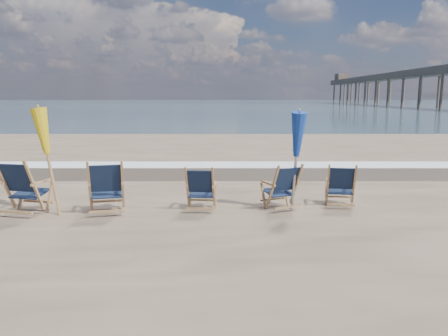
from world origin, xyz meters
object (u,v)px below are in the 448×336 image
object	(u,v)px
beach_chair_2	(213,189)
umbrella_blue	(296,139)
beach_chair_3	(296,186)
umbrella_yellow	(48,136)
beach_chair_4	(354,186)
beach_chair_1	(123,187)
beach_chair_0	(34,188)
fishing_pier	(435,82)

from	to	relation	value
beach_chair_2	umbrella_blue	size ratio (longest dim) A/B	0.47
beach_chair_3	umbrella_yellow	distance (m)	4.82
beach_chair_2	beach_chair_4	world-z (taller)	beach_chair_2
beach_chair_1	beach_chair_3	world-z (taller)	beach_chair_1
beach_chair_3	beach_chair_4	world-z (taller)	beach_chair_3
beach_chair_1	umbrella_blue	distance (m)	3.43
beach_chair_0	fishing_pier	bearing A→B (deg)	-107.63
beach_chair_0	beach_chair_3	size ratio (longest dim) A/B	1.17
beach_chair_4	fishing_pier	bearing A→B (deg)	-107.54
beach_chair_0	beach_chair_1	bearing A→B (deg)	-160.26
beach_chair_0	beach_chair_1	size ratio (longest dim) A/B	1.03
beach_chair_3	beach_chair_0	bearing A→B (deg)	-17.21
beach_chair_1	beach_chair_3	bearing A→B (deg)	173.33
umbrella_yellow	fishing_pier	size ratio (longest dim) A/B	0.01
beach_chair_1	fishing_pier	xyz separation A→B (m)	(39.92, 71.77, 4.11)
beach_chair_1	umbrella_yellow	size ratio (longest dim) A/B	0.54
beach_chair_2	beach_chair_3	distance (m)	1.65
beach_chair_0	umbrella_yellow	bearing A→B (deg)	-127.82
beach_chair_0	beach_chair_2	size ratio (longest dim) A/B	1.21
beach_chair_4	fishing_pier	xyz separation A→B (m)	(35.40, 71.33, 4.19)
beach_chair_4	fishing_pier	world-z (taller)	fishing_pier
beach_chair_1	beach_chair_3	size ratio (longest dim) A/B	1.13
beach_chair_2	umbrella_blue	bearing A→B (deg)	-171.19
umbrella_yellow	beach_chair_4	bearing A→B (deg)	4.38
beach_chair_0	umbrella_blue	xyz separation A→B (m)	(4.89, 0.47, 0.87)
beach_chair_0	umbrella_yellow	xyz separation A→B (m)	(0.24, 0.20, 0.94)
beach_chair_3	umbrella_yellow	size ratio (longest dim) A/B	0.47
beach_chair_2	fishing_pier	bearing A→B (deg)	-113.34
beach_chair_3	beach_chair_1	bearing A→B (deg)	-17.58
beach_chair_1	beach_chair_4	size ratio (longest dim) A/B	1.18
beach_chair_0	beach_chair_2	world-z (taller)	beach_chair_0
beach_chair_0	umbrella_blue	size ratio (longest dim) A/B	0.57
beach_chair_4	umbrella_blue	size ratio (longest dim) A/B	0.47
beach_chair_2	beach_chair_4	xyz separation A→B (m)	(2.80, 0.29, -0.00)
beach_chair_3	fishing_pier	world-z (taller)	fishing_pier
beach_chair_0	beach_chair_2	xyz separation A→B (m)	(3.30, 0.36, -0.10)
beach_chair_4	fishing_pier	distance (m)	79.74
umbrella_yellow	fishing_pier	xyz separation A→B (m)	(41.27, 71.78, 3.16)
beach_chair_4	beach_chair_2	bearing A→B (deg)	14.75
beach_chair_4	umbrella_yellow	size ratio (longest dim) A/B	0.45
beach_chair_2	umbrella_blue	xyz separation A→B (m)	(1.59, 0.11, 0.97)
beach_chair_3	umbrella_blue	size ratio (longest dim) A/B	0.49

